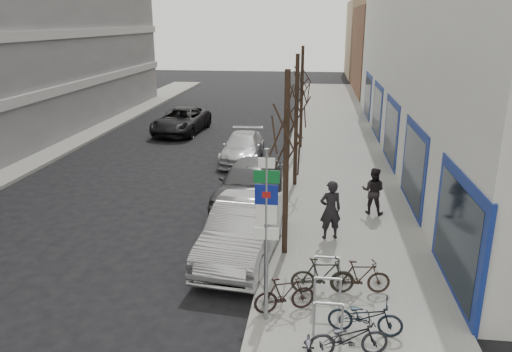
% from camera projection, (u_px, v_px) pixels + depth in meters
% --- Properties ---
extents(ground, '(120.00, 120.00, 0.00)m').
position_uv_depth(ground, '(165.00, 317.00, 11.85)').
color(ground, black).
rests_on(ground, ground).
extents(sidewalk_east, '(5.00, 70.00, 0.15)m').
position_uv_depth(sidewalk_east, '(340.00, 188.00, 20.78)').
color(sidewalk_east, slate).
rests_on(sidewalk_east, ground).
extents(brick_building_far, '(12.00, 14.00, 8.00)m').
position_uv_depth(brick_building_far, '(421.00, 51.00, 47.05)').
color(brick_building_far, brown).
rests_on(brick_building_far, ground).
extents(tan_building_far, '(13.00, 12.00, 9.00)m').
position_uv_depth(tan_building_far, '(402.00, 39.00, 61.06)').
color(tan_building_far, '#937A5B').
rests_on(tan_building_far, ground).
extents(highway_sign_pole, '(0.55, 0.10, 4.20)m').
position_uv_depth(highway_sign_pole, '(266.00, 227.00, 10.83)').
color(highway_sign_pole, gray).
rests_on(highway_sign_pole, ground).
extents(bike_rack, '(0.66, 2.26, 0.83)m').
position_uv_depth(bike_rack, '(327.00, 289.00, 11.78)').
color(bike_rack, gray).
rests_on(bike_rack, sidewalk_east).
extents(tree_near, '(1.80, 1.80, 5.50)m').
position_uv_depth(tree_near, '(287.00, 121.00, 13.64)').
color(tree_near, black).
rests_on(tree_near, ground).
extents(tree_mid, '(1.80, 1.80, 5.50)m').
position_uv_depth(tree_mid, '(297.00, 90.00, 19.80)').
color(tree_mid, black).
rests_on(tree_mid, ground).
extents(tree_far, '(1.80, 1.80, 5.50)m').
position_uv_depth(tree_far, '(302.00, 73.00, 25.95)').
color(tree_far, black).
rests_on(tree_far, ground).
extents(meter_front, '(0.10, 0.08, 1.27)m').
position_uv_depth(meter_front, '(268.00, 235.00, 14.17)').
color(meter_front, gray).
rests_on(meter_front, sidewalk_east).
extents(meter_mid, '(0.10, 0.08, 1.27)m').
position_uv_depth(meter_mid, '(282.00, 177.00, 19.38)').
color(meter_mid, gray).
rests_on(meter_mid, sidewalk_east).
extents(meter_back, '(0.10, 0.08, 1.27)m').
position_uv_depth(meter_back, '(290.00, 144.00, 24.59)').
color(meter_back, gray).
rests_on(meter_back, sidewalk_east).
extents(bike_near_right, '(1.56, 0.96, 0.91)m').
position_uv_depth(bike_near_right, '(284.00, 294.00, 11.69)').
color(bike_near_right, black).
rests_on(bike_near_right, sidewalk_east).
extents(bike_mid_curb, '(1.67, 0.65, 0.99)m').
position_uv_depth(bike_mid_curb, '(366.00, 313.00, 10.84)').
color(bike_mid_curb, black).
rests_on(bike_mid_curb, sidewalk_east).
extents(bike_mid_inner, '(1.66, 0.66, 0.98)m').
position_uv_depth(bike_mid_inner, '(323.00, 275.00, 12.47)').
color(bike_mid_inner, black).
rests_on(bike_mid_inner, sidewalk_east).
extents(bike_far_curb, '(1.74, 0.86, 1.02)m').
position_uv_depth(bike_far_curb, '(349.00, 334.00, 10.09)').
color(bike_far_curb, black).
rests_on(bike_far_curb, sidewalk_east).
extents(bike_far_inner, '(1.54, 0.61, 0.91)m').
position_uv_depth(bike_far_inner, '(361.00, 277.00, 12.49)').
color(bike_far_inner, black).
rests_on(bike_far_inner, sidewalk_east).
extents(parked_car_front, '(2.33, 5.29, 1.69)m').
position_uv_depth(parked_car_front, '(244.00, 229.00, 14.70)').
color(parked_car_front, '#A4A3A9').
rests_on(parked_car_front, ground).
extents(parked_car_mid, '(2.61, 5.15, 1.68)m').
position_uv_depth(parked_car_mid, '(249.00, 182.00, 19.00)').
color(parked_car_mid, '#4B4A4F').
rests_on(parked_car_mid, ground).
extents(parked_car_back, '(1.93, 4.68, 1.36)m').
position_uv_depth(parked_car_back, '(242.00, 148.00, 24.83)').
color(parked_car_back, '#B5B6BB').
rests_on(parked_car_back, ground).
extents(lane_car, '(2.98, 5.71, 1.53)m').
position_uv_depth(lane_car, '(181.00, 121.00, 31.04)').
color(lane_car, black).
rests_on(lane_car, ground).
extents(pedestrian_near, '(0.79, 0.63, 1.90)m').
position_uv_depth(pedestrian_near, '(330.00, 210.00, 15.52)').
color(pedestrian_near, black).
rests_on(pedestrian_near, sidewalk_east).
extents(pedestrian_far, '(0.72, 0.58, 1.70)m').
position_uv_depth(pedestrian_far, '(373.00, 190.00, 17.58)').
color(pedestrian_far, black).
rests_on(pedestrian_far, sidewalk_east).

